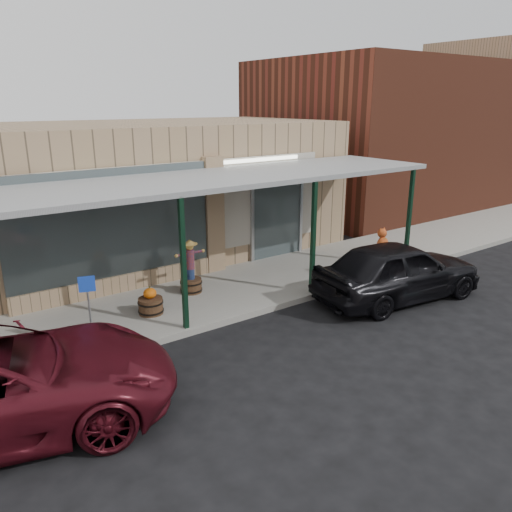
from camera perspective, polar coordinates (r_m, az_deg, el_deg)
ground at (r=10.40m, az=6.78°, el=-10.53°), size 120.00×120.00×0.00m
sidewalk at (r=12.99m, az=-3.94°, el=-4.22°), size 40.00×3.20×0.15m
storefront at (r=16.39m, az=-12.60°, el=7.27°), size 12.00×6.25×4.20m
awning at (r=12.19m, az=-4.12°, el=8.66°), size 12.00×3.00×3.04m
block_buildings_near at (r=17.98m, az=-8.29°, el=13.74°), size 61.00×8.00×8.00m
barrel_scarecrow at (r=12.76m, az=-7.47°, el=-2.12°), size 0.84×0.67×1.40m
barrel_pumpkin at (r=11.73m, az=-11.95°, el=-5.37°), size 0.60×0.60×0.66m
handicap_sign at (r=10.17m, az=-18.57°, el=-5.07°), size 0.30×0.12×1.50m
parked_sedan at (r=13.01m, az=15.94°, el=-1.59°), size 4.69×2.36×1.61m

